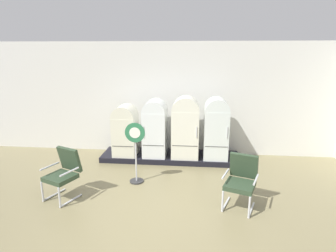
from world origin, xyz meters
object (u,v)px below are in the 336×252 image
armchair_left (64,171)px  sign_stand (136,154)px  refrigerator_1 (155,126)px  refrigerator_3 (216,127)px  armchair_right (241,179)px  refrigerator_2 (185,126)px  refrigerator_0 (125,129)px

armchair_left → sign_stand: size_ratio=0.73×
refrigerator_1 → refrigerator_3: bearing=-0.5°
armchair_right → sign_stand: size_ratio=0.73×
refrigerator_1 → refrigerator_2: size_ratio=0.94×
refrigerator_0 → armchair_left: (-0.73, -2.18, -0.30)m
armchair_left → sign_stand: 1.54m
refrigerator_0 → refrigerator_3: (2.43, 0.00, 0.13)m
sign_stand → armchair_right: bearing=-20.1°
refrigerator_0 → sign_stand: bearing=-67.4°
refrigerator_1 → armchair_left: refrigerator_1 is taller
refrigerator_3 → refrigerator_2: bearing=-177.8°
armchair_left → refrigerator_3: bearing=34.6°
armchair_right → refrigerator_0: bearing=141.8°
refrigerator_3 → sign_stand: bearing=-143.4°
refrigerator_1 → refrigerator_2: bearing=-3.2°
refrigerator_1 → refrigerator_3: size_ratio=0.95×
refrigerator_0 → armchair_right: size_ratio=1.35×
refrigerator_0 → refrigerator_1: refrigerator_1 is taller
armchair_left → sign_stand: bearing=31.5°
refrigerator_1 → armchair_left: 2.72m
refrigerator_1 → sign_stand: 1.45m
refrigerator_3 → sign_stand: refrigerator_3 is taller
refrigerator_1 → sign_stand: refrigerator_1 is taller
armchair_right → armchair_left: bearing=179.9°
refrigerator_2 → refrigerator_3: size_ratio=1.02×
refrigerator_1 → refrigerator_3: (1.62, -0.02, 0.04)m
refrigerator_2 → armchair_left: (-2.37, -2.15, -0.44)m
armchair_left → armchair_right: (3.52, -0.00, 0.00)m
refrigerator_2 → armchair_right: refrigerator_2 is taller
refrigerator_0 → armchair_left: size_ratio=1.35×
refrigerator_3 → armchair_right: size_ratio=1.57×
refrigerator_0 → armchair_right: (2.78, -2.19, -0.30)m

